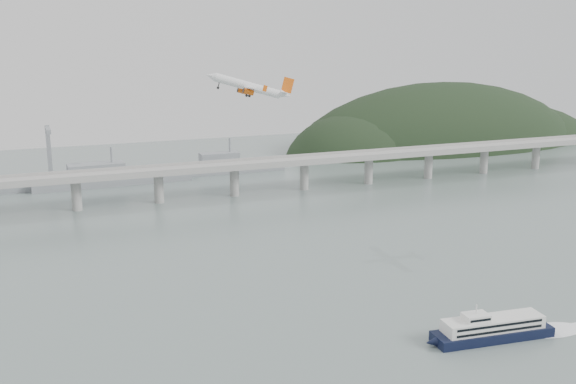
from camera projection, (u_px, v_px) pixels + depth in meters
name	position (u px, v px, depth m)	size (l,w,h in m)	color
ground	(341.00, 314.00, 257.37)	(900.00, 900.00, 0.00)	slate
bridge	(203.00, 172.00, 433.63)	(800.00, 22.00, 23.90)	gray
headland	(452.00, 162.00, 664.77)	(365.00, 155.00, 156.00)	black
ferry	(493.00, 329.00, 235.88)	(72.30, 17.32, 13.64)	black
airliner	(250.00, 87.00, 311.62)	(42.49, 38.48, 14.67)	white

